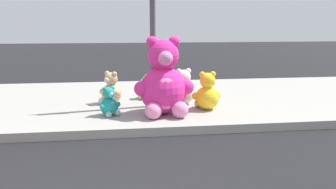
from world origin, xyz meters
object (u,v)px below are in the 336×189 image
(plush_white, at_px, (183,90))
(plush_lime, at_px, (146,89))
(plush_pink_large, at_px, (164,84))
(plush_tan, at_px, (111,91))
(plush_brown, at_px, (179,87))
(plush_teal, at_px, (110,104))
(sign_pole, at_px, (153,18))
(plush_yellow, at_px, (207,94))

(plush_white, xyz_separation_m, plush_lime, (-0.71, 0.59, -0.08))
(plush_pink_large, xyz_separation_m, plush_tan, (-0.98, 0.93, -0.29))
(plush_white, bearing_deg, plush_lime, 140.46)
(plush_brown, relative_size, plush_tan, 0.89)
(plush_brown, bearing_deg, plush_white, -92.00)
(plush_pink_large, bearing_deg, plush_teal, 178.83)
(plush_brown, bearing_deg, plush_teal, -139.43)
(plush_teal, relative_size, plush_lime, 0.99)
(plush_pink_large, distance_m, plush_lime, 1.37)
(plush_pink_large, height_order, plush_lime, plush_pink_large)
(sign_pole, height_order, plush_lime, sign_pole)
(plush_white, height_order, plush_brown, plush_white)
(plush_white, xyz_separation_m, plush_tan, (-1.45, 0.22, -0.03))
(plush_pink_large, xyz_separation_m, plush_white, (0.48, 0.72, -0.26))
(sign_pole, xyz_separation_m, plush_brown, (0.63, 0.68, -1.46))
(sign_pole, relative_size, plush_lime, 6.05)
(plush_brown, bearing_deg, plush_yellow, -71.17)
(plush_white, bearing_deg, plush_pink_large, -123.64)
(plush_lime, bearing_deg, plush_brown, -2.43)
(plush_pink_large, relative_size, plush_brown, 2.36)
(plush_tan, bearing_deg, sign_pole, -22.20)
(plush_tan, bearing_deg, plush_white, -8.45)
(plush_tan, distance_m, plush_teal, 0.92)
(plush_lime, bearing_deg, plush_white, -39.54)
(plush_teal, bearing_deg, plush_tan, 90.67)
(plush_brown, distance_m, plush_lime, 0.73)
(plush_teal, bearing_deg, plush_pink_large, -1.17)
(sign_pole, relative_size, plush_white, 4.39)
(plush_white, xyz_separation_m, plush_yellow, (0.37, -0.49, 0.00))
(plush_yellow, bearing_deg, plush_teal, -173.32)
(plush_teal, height_order, plush_yellow, plush_yellow)
(plush_white, relative_size, plush_tan, 1.10)
(plush_lime, bearing_deg, plush_yellow, -44.66)
(plush_pink_large, bearing_deg, plush_yellow, 15.28)
(plush_yellow, bearing_deg, plush_lime, 135.34)
(plush_pink_large, distance_m, plush_white, 0.90)
(plush_white, height_order, plush_tan, plush_white)
(plush_brown, relative_size, plush_lime, 1.11)
(plush_brown, relative_size, plush_yellow, 0.81)
(plush_brown, bearing_deg, plush_pink_large, -111.33)
(plush_yellow, bearing_deg, plush_brown, 108.83)
(plush_pink_large, distance_m, plush_yellow, 0.92)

